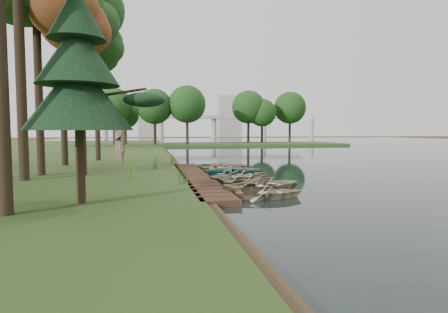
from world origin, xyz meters
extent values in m
plane|color=#3D2F1D|center=(0.00, 0.00, 0.00)|extent=(300.00, 300.00, 0.00)
cube|color=black|center=(30.00, 20.00, 0.03)|extent=(130.00, 200.00, 0.05)
cube|color=#392216|center=(-1.60, 0.00, 0.15)|extent=(1.60, 16.00, 0.30)
cube|color=#2F4A21|center=(8.00, 50.00, 0.23)|extent=(50.00, 14.00, 0.45)
cylinder|color=black|center=(-15.33, 50.00, 2.85)|extent=(0.50, 0.50, 4.80)
sphere|color=#1C4216|center=(-15.33, 50.00, 6.45)|extent=(5.60, 5.60, 5.60)
cylinder|color=black|center=(-8.67, 50.00, 2.85)|extent=(0.50, 0.50, 4.80)
sphere|color=#1C4216|center=(-8.67, 50.00, 6.45)|extent=(5.60, 5.60, 5.60)
cylinder|color=black|center=(-2.00, 50.00, 2.85)|extent=(0.50, 0.50, 4.80)
sphere|color=#1C4216|center=(-2.00, 50.00, 6.45)|extent=(5.60, 5.60, 5.60)
cylinder|color=black|center=(4.67, 50.00, 2.85)|extent=(0.50, 0.50, 4.80)
sphere|color=#1C4216|center=(4.67, 50.00, 6.45)|extent=(5.60, 5.60, 5.60)
cylinder|color=black|center=(11.33, 50.00, 2.85)|extent=(0.50, 0.50, 4.80)
sphere|color=#1C4216|center=(11.33, 50.00, 6.45)|extent=(5.60, 5.60, 5.60)
cylinder|color=black|center=(18.00, 50.00, 2.85)|extent=(0.50, 0.50, 4.80)
sphere|color=#1C4216|center=(18.00, 50.00, 6.45)|extent=(5.60, 5.60, 5.60)
cylinder|color=black|center=(24.67, 50.00, 2.85)|extent=(0.50, 0.50, 4.80)
sphere|color=#1C4216|center=(24.67, 50.00, 6.45)|extent=(5.60, 5.60, 5.60)
cube|color=#A5A5A0|center=(10.00, 120.00, 8.00)|extent=(90.00, 4.00, 1.20)
cylinder|color=#A5A5A0|center=(-20.00, 120.00, 4.00)|extent=(1.80, 1.80, 8.00)
cylinder|color=#A5A5A0|center=(0.00, 120.00, 4.00)|extent=(1.80, 1.80, 8.00)
cylinder|color=#A5A5A0|center=(20.00, 120.00, 4.00)|extent=(1.80, 1.80, 8.00)
cylinder|color=#A5A5A0|center=(40.00, 120.00, 4.00)|extent=(1.80, 1.80, 8.00)
cylinder|color=#A5A5A0|center=(60.00, 120.00, 4.00)|extent=(1.80, 1.80, 8.00)
cube|color=#A5A5A0|center=(30.00, 140.00, 9.00)|extent=(10.00, 8.00, 18.00)
cube|color=#A5A5A0|center=(-5.00, 145.00, 6.00)|extent=(8.00, 8.00, 12.00)
imported|color=tan|center=(0.75, -6.46, 0.36)|extent=(3.09, 2.28, 0.62)
imported|color=tan|center=(1.04, -4.99, 0.45)|extent=(4.57, 3.85, 0.81)
imported|color=tan|center=(1.10, -4.15, 0.43)|extent=(4.38, 3.85, 0.75)
imported|color=tan|center=(0.96, -2.45, 0.38)|extent=(3.46, 2.70, 0.66)
imported|color=tan|center=(0.73, -1.33, 0.39)|extent=(3.53, 2.68, 0.68)
imported|color=tan|center=(1.27, 0.11, 0.37)|extent=(3.22, 2.41, 0.63)
imported|color=#286F66|center=(0.98, 1.17, 0.43)|extent=(4.16, 3.35, 0.77)
imported|color=tan|center=(1.29, 2.55, 0.41)|extent=(3.84, 3.07, 0.71)
imported|color=tan|center=(0.95, 4.26, 0.40)|extent=(3.81, 3.09, 0.70)
imported|color=tan|center=(0.90, 5.49, 0.42)|extent=(3.74, 2.79, 0.74)
imported|color=tan|center=(-6.22, 6.36, 0.65)|extent=(3.69, 2.83, 0.71)
cylinder|color=black|center=(-8.65, -8.96, 5.17)|extent=(0.43, 0.43, 9.74)
cylinder|color=black|center=(-10.77, -0.20, 7.03)|extent=(0.51, 0.51, 13.46)
cylinder|color=black|center=(-8.11, 1.74, 4.78)|extent=(0.42, 0.42, 8.97)
ellipsoid|color=#612F16|center=(-8.11, 1.74, 9.27)|extent=(3.69, 3.69, 3.14)
cylinder|color=black|center=(-10.56, 2.23, 5.56)|extent=(0.45, 0.45, 10.52)
cylinder|color=black|center=(-9.27, 7.51, 5.69)|extent=(0.46, 0.46, 10.78)
ellipsoid|color=#1C4216|center=(-9.27, 7.51, 11.08)|extent=(4.28, 4.28, 3.63)
cylinder|color=black|center=(-10.57, 8.57, 6.25)|extent=(0.48, 0.48, 11.90)
ellipsoid|color=#1C4216|center=(-10.57, 8.57, 12.20)|extent=(5.88, 5.88, 5.00)
cylinder|color=black|center=(-8.71, 12.91, 5.18)|extent=(0.44, 0.44, 9.77)
ellipsoid|color=#1C4216|center=(-8.71, 12.91, 10.07)|extent=(3.97, 3.97, 3.37)
cylinder|color=black|center=(-6.69, -7.38, 1.84)|extent=(0.32, 0.32, 3.09)
cone|color=black|center=(-6.69, -7.38, 4.25)|extent=(3.80, 3.80, 2.60)
cone|color=black|center=(-6.69, -7.38, 5.67)|extent=(2.90, 2.90, 2.25)
cone|color=black|center=(-6.69, -7.38, 7.10)|extent=(2.00, 2.00, 1.90)
cone|color=#3F661E|center=(-2.60, -3.19, 0.85)|extent=(0.60, 0.60, 1.10)
cone|color=#3F661E|center=(-5.32, -0.06, 0.79)|extent=(0.60, 0.60, 0.98)
cone|color=#3F661E|center=(-4.00, 4.50, 0.83)|extent=(0.60, 0.60, 1.05)
cone|color=#3F661E|center=(-2.60, 7.00, 0.83)|extent=(0.60, 0.60, 1.06)
camera|label=1|loc=(-4.21, -21.61, 2.94)|focal=30.00mm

